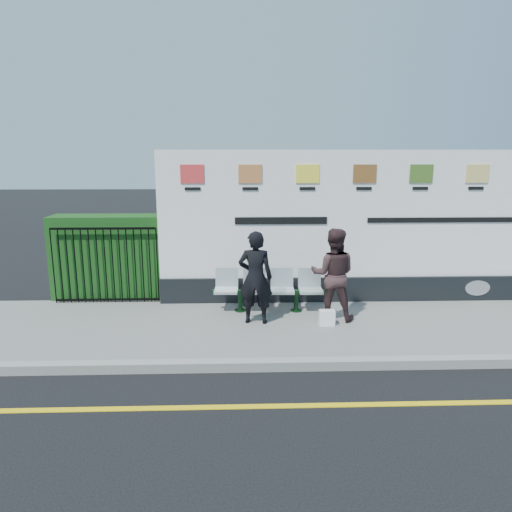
{
  "coord_description": "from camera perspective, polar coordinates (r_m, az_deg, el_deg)",
  "views": [
    {
      "loc": [
        -1.88,
        -5.03,
        2.97
      ],
      "look_at": [
        -1.62,
        2.93,
        1.25
      ],
      "focal_mm": 32.0,
      "sensor_mm": 36.0,
      "label": 1
    }
  ],
  "objects": [
    {
      "name": "ground",
      "position": [
        6.14,
        16.99,
        -17.31
      ],
      "size": [
        80.0,
        80.0,
        0.0
      ],
      "primitive_type": "plane",
      "color": "black"
    },
    {
      "name": "pavement",
      "position": [
        8.29,
        11.46,
        -8.61
      ],
      "size": [
        14.0,
        3.0,
        0.12
      ],
      "primitive_type": "cube",
      "color": "slate",
      "rests_on": "ground"
    },
    {
      "name": "kerb",
      "position": [
        6.95,
        14.34,
        -12.86
      ],
      "size": [
        14.0,
        0.18,
        0.14
      ],
      "primitive_type": "cube",
      "color": "gray",
      "rests_on": "ground"
    },
    {
      "name": "yellow_line",
      "position": [
        6.14,
        16.99,
        -17.28
      ],
      "size": [
        14.0,
        0.1,
        0.01
      ],
      "primitive_type": "cube",
      "color": "yellow",
      "rests_on": "ground"
    },
    {
      "name": "billboard",
      "position": [
        9.33,
        12.93,
        2.31
      ],
      "size": [
        8.0,
        0.3,
        3.0
      ],
      "color": "black",
      "rests_on": "pavement"
    },
    {
      "name": "hedge",
      "position": [
        9.92,
        -17.62,
        -0.03
      ],
      "size": [
        2.35,
        0.7,
        1.7
      ],
      "primitive_type": "cube",
      "color": "#184816",
      "rests_on": "pavement"
    },
    {
      "name": "railing",
      "position": [
        9.51,
        -18.31,
        -1.07
      ],
      "size": [
        2.05,
        0.06,
        1.54
      ],
      "primitive_type": null,
      "color": "black",
      "rests_on": "pavement"
    },
    {
      "name": "bench",
      "position": [
        8.66,
        1.55,
        -5.52
      ],
      "size": [
        2.04,
        0.61,
        0.43
      ],
      "primitive_type": null,
      "rotation": [
        0.0,
        0.0,
        -0.04
      ],
      "color": "silver",
      "rests_on": "pavement"
    },
    {
      "name": "woman_left",
      "position": [
        7.91,
        -0.08,
        -2.7
      ],
      "size": [
        0.64,
        0.46,
        1.64
      ],
      "primitive_type": "imported",
      "rotation": [
        0.0,
        0.0,
        3.02
      ],
      "color": "black",
      "rests_on": "pavement"
    },
    {
      "name": "woman_right",
      "position": [
        8.2,
        9.61,
        -2.28
      ],
      "size": [
        0.92,
        0.78,
        1.65
      ],
      "primitive_type": "imported",
      "rotation": [
        0.0,
        0.0,
        2.93
      ],
      "color": "#392526",
      "rests_on": "pavement"
    },
    {
      "name": "handbag_brown",
      "position": [
        8.56,
        -0.22,
        -3.48
      ],
      "size": [
        0.28,
        0.16,
        0.21
      ],
      "primitive_type": "cube",
      "rotation": [
        0.0,
        0.0,
        0.18
      ],
      "color": "black",
      "rests_on": "bench"
    },
    {
      "name": "carrier_bag_white",
      "position": [
        8.08,
        8.85,
        -7.63
      ],
      "size": [
        0.26,
        0.16,
        0.26
      ],
      "primitive_type": "cube",
      "color": "white",
      "rests_on": "pavement"
    }
  ]
}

